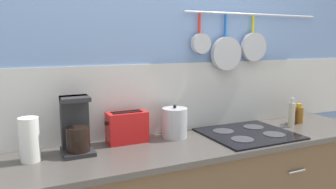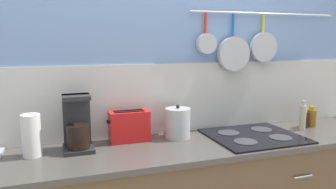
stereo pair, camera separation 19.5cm
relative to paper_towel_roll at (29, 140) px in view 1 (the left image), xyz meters
The scene contains 10 objects.
wall_back 0.88m from the paper_towel_roll, 16.02° to the left, with size 7.20×0.13×2.60m.
countertop 0.83m from the paper_towel_roll, ahead, with size 3.05×0.58×0.03m.
paper_towel_roll is the anchor object (origin of this frame).
coffee_maker 0.25m from the paper_towel_roll, ahead, with size 0.17×0.20×0.33m.
toaster 0.59m from the paper_towel_roll, ahead, with size 0.27×0.13×0.20m.
kettle 0.90m from the paper_towel_roll, ahead, with size 0.17×0.17×0.22m.
cooktop 1.40m from the paper_towel_roll, ahead, with size 0.59×0.54×0.01m.
bottle_cooking_wine 1.83m from the paper_towel_roll, ahead, with size 0.05×0.05×0.22m.
bottle_vinegar 1.89m from the paper_towel_roll, ahead, with size 0.06×0.06×0.15m.
bottle_dish_soap 1.96m from the paper_towel_roll, ahead, with size 0.07×0.07×0.15m.
Camera 1 is at (-0.86, -1.75, 1.57)m, focal length 35.00 mm.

